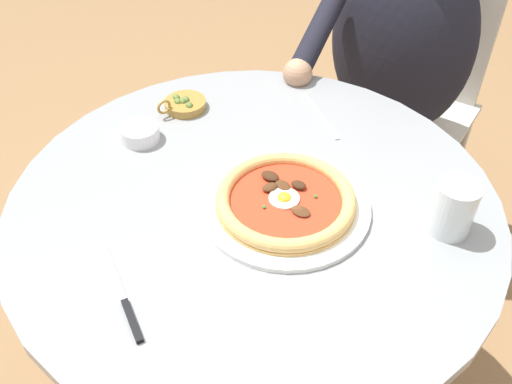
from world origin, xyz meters
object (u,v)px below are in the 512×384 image
dining_table (254,262)px  ramekin_capers (140,133)px  steak_knife (126,304)px  cafe_chair_diner (406,89)px  fork_utensil (320,115)px  olive_pan (184,104)px  water_glass (453,211)px  diner_person (388,106)px  pizza_on_plate (285,201)px

dining_table → ramekin_capers: ramekin_capers is taller
steak_knife → cafe_chair_diner: 1.18m
steak_knife → fork_utensil: steak_knife is taller
olive_pan → fork_utensil: olive_pan is taller
water_glass → steak_knife: 0.56m
diner_person → pizza_on_plate: bearing=-48.7°
ramekin_capers → cafe_chair_diner: (-0.25, 0.84, -0.23)m
cafe_chair_diner → diner_person: bearing=-54.8°
ramekin_capers → fork_utensil: bearing=81.6°
dining_table → cafe_chair_diner: cafe_chair_diner is taller
olive_pan → pizza_on_plate: bearing=12.7°
water_glass → fork_utensil: bearing=-171.5°
diner_person → fork_utensil: bearing=-56.8°
olive_pan → steak_knife: bearing=-25.3°
dining_table → diner_person: (-0.41, 0.57, -0.01)m
steak_knife → olive_pan: 0.53m
dining_table → fork_utensil: 0.35m
pizza_on_plate → fork_utensil: 0.30m
fork_utensil → pizza_on_plate: bearing=-37.7°
water_glass → fork_utensil: water_glass is taller
diner_person → cafe_chair_diner: diner_person is taller
steak_knife → olive_pan: size_ratio=1.88×
pizza_on_plate → water_glass: 0.29m
fork_utensil → cafe_chair_diner: size_ratio=0.22×
diner_person → water_glass: bearing=-24.9°
olive_pan → ramekin_capers: bearing=-56.0°
water_glass → cafe_chair_diner: 0.84m
dining_table → steak_knife: (0.16, -0.27, 0.19)m
water_glass → olive_pan: bearing=-148.0°
pizza_on_plate → olive_pan: 0.38m
pizza_on_plate → diner_person: diner_person is taller
olive_pan → cafe_chair_diner: 0.78m
steak_knife → diner_person: (-0.57, 0.84, -0.20)m
water_glass → cafe_chair_diner: (-0.69, 0.40, -0.26)m
ramekin_capers → diner_person: bearing=103.0°
water_glass → diner_person: diner_person is taller
water_glass → olive_pan: water_glass is taller
olive_pan → dining_table: bearing=7.1°
pizza_on_plate → olive_pan: bearing=-167.3°
dining_table → water_glass: 0.42m
pizza_on_plate → steak_knife: (0.11, -0.31, -0.01)m
ramekin_capers → fork_utensil: ramekin_capers is taller
diner_person → cafe_chair_diner: bearing=125.2°
pizza_on_plate → ramekin_capers: bearing=-145.9°
dining_table → cafe_chair_diner: bearing=125.9°
water_glass → cafe_chair_diner: size_ratio=0.12×
diner_person → ramekin_capers: bearing=-77.0°
fork_utensil → cafe_chair_diner: (-0.31, 0.46, -0.21)m
steak_knife → diner_person: 1.03m
pizza_on_plate → fork_utensil: bearing=142.3°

